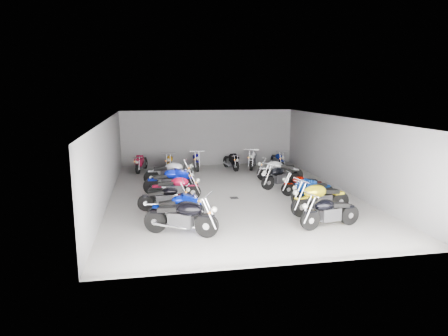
{
  "coord_description": "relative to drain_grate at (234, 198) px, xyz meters",
  "views": [
    {
      "loc": [
        -3.22,
        -15.99,
        4.37
      ],
      "look_at": [
        -0.18,
        0.84,
        1.0
      ],
      "focal_mm": 32.0,
      "sensor_mm": 36.0,
      "label": 1
    }
  ],
  "objects": [
    {
      "name": "wall_left",
      "position": [
        -5.0,
        0.5,
        1.59
      ],
      "size": [
        0.1,
        14.0,
        3.2
      ],
      "primitive_type": "cube",
      "color": "slate",
      "rests_on": "ground"
    },
    {
      "name": "wall_right",
      "position": [
        5.0,
        0.5,
        1.59
      ],
      "size": [
        0.1,
        14.0,
        3.2
      ],
      "primitive_type": "cube",
      "color": "slate",
      "rests_on": "ground"
    },
    {
      "name": "motorcycle_right_f",
      "position": [
        2.75,
        2.56,
        0.53
      ],
      "size": [
        2.14,
        0.89,
        0.98
      ],
      "rotation": [
        0.0,
        0.0,
        1.23
      ],
      "color": "black",
      "rests_on": "ground"
    },
    {
      "name": "motorcycle_back_a",
      "position": [
        -3.85,
        6.19,
        0.46
      ],
      "size": [
        0.63,
        1.92,
        0.86
      ],
      "rotation": [
        0.0,
        0.0,
        2.89
      ],
      "color": "black",
      "rests_on": "ground"
    },
    {
      "name": "motorcycle_back_b",
      "position": [
        -2.32,
        6.12,
        0.47
      ],
      "size": [
        0.48,
        1.98,
        0.87
      ],
      "rotation": [
        0.0,
        0.0,
        3.0
      ],
      "color": "black",
      "rests_on": "ground"
    },
    {
      "name": "ceiling",
      "position": [
        0.0,
        0.5,
        3.21
      ],
      "size": [
        10.0,
        14.0,
        0.04
      ],
      "primitive_type": "cube",
      "color": "black",
      "rests_on": "wall_back"
    },
    {
      "name": "motorcycle_left_e",
      "position": [
        -2.54,
        1.27,
        0.53
      ],
      "size": [
        2.22,
        0.48,
        0.97
      ],
      "rotation": [
        0.0,
        0.0,
        -1.49
      ],
      "color": "black",
      "rests_on": "ground"
    },
    {
      "name": "motorcycle_back_f",
      "position": [
        3.7,
        5.79,
        0.46
      ],
      "size": [
        0.4,
        1.96,
        0.86
      ],
      "rotation": [
        0.0,
        0.0,
        3.18
      ],
      "color": "black",
      "rests_on": "ground"
    },
    {
      "name": "motorcycle_left_b",
      "position": [
        -2.49,
        -2.49,
        0.46
      ],
      "size": [
        1.94,
        0.42,
        0.85
      ],
      "rotation": [
        0.0,
        0.0,
        -1.49
      ],
      "color": "black",
      "rests_on": "ground"
    },
    {
      "name": "motorcycle_left_d",
      "position": [
        -2.4,
        0.07,
        0.5
      ],
      "size": [
        2.12,
        0.43,
        0.93
      ],
      "rotation": [
        0.0,
        0.0,
        -1.6
      ],
      "color": "black",
      "rests_on": "ground"
    },
    {
      "name": "wall_back",
      "position": [
        0.0,
        7.5,
        1.59
      ],
      "size": [
        10.0,
        0.1,
        3.2
      ],
      "primitive_type": "cube",
      "color": "slate",
      "rests_on": "ground"
    },
    {
      "name": "motorcycle_right_d",
      "position": [
        2.91,
        -0.12,
        0.45
      ],
      "size": [
        1.89,
        0.39,
        0.83
      ],
      "rotation": [
        0.0,
        0.0,
        1.52
      ],
      "color": "black",
      "rests_on": "ground"
    },
    {
      "name": "ground",
      "position": [
        0.0,
        0.5,
        -0.01
      ],
      "size": [
        14.0,
        14.0,
        0.0
      ],
      "primitive_type": "plane",
      "color": "gray",
      "rests_on": "ground"
    },
    {
      "name": "motorcycle_left_a",
      "position": [
        -2.43,
        -3.87,
        0.57
      ],
      "size": [
        2.23,
        1.13,
        1.05
      ],
      "rotation": [
        0.0,
        0.0,
        -2.0
      ],
      "color": "black",
      "rests_on": "ground"
    },
    {
      "name": "motorcycle_right_e",
      "position": [
        2.41,
        1.33,
        0.51
      ],
      "size": [
        2.05,
        0.97,
        0.95
      ],
      "rotation": [
        0.0,
        0.0,
        1.97
      ],
      "color": "black",
      "rests_on": "ground"
    },
    {
      "name": "motorcycle_left_f",
      "position": [
        -2.49,
        2.82,
        0.55
      ],
      "size": [
        2.33,
        0.52,
        1.02
      ],
      "rotation": [
        0.0,
        0.0,
        -1.67
      ],
      "color": "black",
      "rests_on": "ground"
    },
    {
      "name": "motorcycle_back_d",
      "position": [
        1.04,
        5.89,
        0.46
      ],
      "size": [
        0.57,
        1.91,
        0.85
      ],
      "rotation": [
        0.0,
        0.0,
        3.36
      ],
      "color": "black",
      "rests_on": "ground"
    },
    {
      "name": "motorcycle_right_a",
      "position": [
        2.29,
        -4.03,
        0.51
      ],
      "size": [
        2.14,
        0.59,
        0.95
      ],
      "rotation": [
        0.0,
        0.0,
        1.76
      ],
      "color": "black",
      "rests_on": "ground"
    },
    {
      "name": "motorcycle_right_b",
      "position": [
        2.56,
        -2.66,
        0.57
      ],
      "size": [
        2.37,
        0.73,
        1.06
      ],
      "rotation": [
        0.0,
        0.0,
        1.8
      ],
      "color": "black",
      "rests_on": "ground"
    },
    {
      "name": "motorcycle_right_c",
      "position": [
        2.88,
        -1.2,
        0.48
      ],
      "size": [
        1.98,
        0.74,
        0.89
      ],
      "rotation": [
        0.0,
        0.0,
        1.88
      ],
      "color": "black",
      "rests_on": "ground"
    },
    {
      "name": "drain_grate",
      "position": [
        0.0,
        0.0,
        0.0
      ],
      "size": [
        0.32,
        0.32,
        0.01
      ],
      "primitive_type": "cube",
      "color": "black",
      "rests_on": "ground"
    },
    {
      "name": "motorcycle_back_e",
      "position": [
        2.32,
        6.03,
        0.51
      ],
      "size": [
        0.9,
        2.06,
        0.95
      ],
      "rotation": [
        0.0,
        0.0,
        2.78
      ],
      "color": "black",
      "rests_on": "ground"
    },
    {
      "name": "motorcycle_back_c",
      "position": [
        -0.87,
        6.22,
        0.49
      ],
      "size": [
        0.41,
        2.09,
        0.92
      ],
      "rotation": [
        0.0,
        0.0,
        3.12
      ],
      "color": "black",
      "rests_on": "ground"
    },
    {
      "name": "motorcycle_left_c",
      "position": [
        -2.83,
        -1.17,
        0.46
      ],
      "size": [
        1.96,
        0.38,
        0.86
      ],
      "rotation": [
        0.0,
        0.0,
        -1.57
      ],
      "color": "black",
      "rests_on": "ground"
    }
  ]
}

